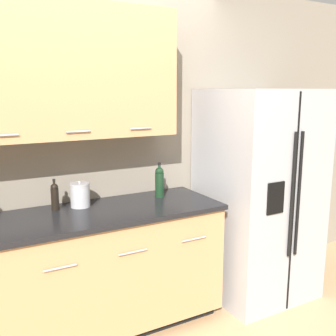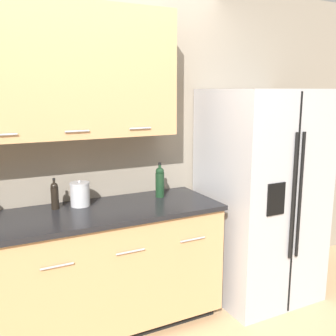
{
  "view_description": "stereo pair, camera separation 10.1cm",
  "coord_description": "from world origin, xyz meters",
  "px_view_note": "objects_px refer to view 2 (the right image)",
  "views": [
    {
      "loc": [
        -0.8,
        -1.59,
        1.75
      ],
      "look_at": [
        0.61,
        0.95,
        1.17
      ],
      "focal_mm": 42.0,
      "sensor_mm": 36.0,
      "label": 1
    },
    {
      "loc": [
        -0.71,
        -1.64,
        1.75
      ],
      "look_at": [
        0.61,
        0.95,
        1.17
      ],
      "focal_mm": 42.0,
      "sensor_mm": 36.0,
      "label": 2
    }
  ],
  "objects_px": {
    "wine_bottle": "(160,181)",
    "steel_canister": "(80,194)",
    "refrigerator": "(260,195)",
    "oil_bottle": "(55,195)"
  },
  "relations": [
    {
      "from": "wine_bottle",
      "to": "steel_canister",
      "type": "distance_m",
      "value": 0.63
    },
    {
      "from": "refrigerator",
      "to": "oil_bottle",
      "type": "distance_m",
      "value": 1.67
    },
    {
      "from": "refrigerator",
      "to": "oil_bottle",
      "type": "height_order",
      "value": "refrigerator"
    },
    {
      "from": "refrigerator",
      "to": "oil_bottle",
      "type": "bearing_deg",
      "value": 171.56
    },
    {
      "from": "wine_bottle",
      "to": "oil_bottle",
      "type": "height_order",
      "value": "wine_bottle"
    },
    {
      "from": "oil_bottle",
      "to": "steel_canister",
      "type": "bearing_deg",
      "value": -1.3
    },
    {
      "from": "refrigerator",
      "to": "wine_bottle",
      "type": "height_order",
      "value": "refrigerator"
    },
    {
      "from": "refrigerator",
      "to": "wine_bottle",
      "type": "bearing_deg",
      "value": 166.87
    },
    {
      "from": "wine_bottle",
      "to": "refrigerator",
      "type": "bearing_deg",
      "value": -13.13
    },
    {
      "from": "oil_bottle",
      "to": "refrigerator",
      "type": "bearing_deg",
      "value": -8.44
    }
  ]
}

